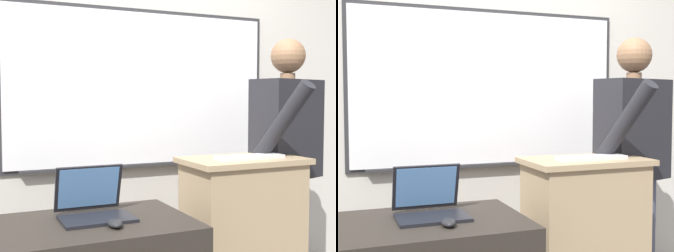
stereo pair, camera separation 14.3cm
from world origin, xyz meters
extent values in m
cube|color=beige|center=(0.00, 1.31, 1.46)|extent=(6.40, 0.12, 2.92)
cube|color=#2D2D30|center=(0.18, 1.24, 1.38)|extent=(1.86, 0.02, 1.05)
cube|color=white|center=(0.18, 1.24, 1.38)|extent=(1.81, 0.02, 1.00)
cube|color=#2D2D30|center=(0.18, 1.22, 0.86)|extent=(1.63, 0.04, 0.02)
cube|color=tan|center=(0.46, 0.47, 0.48)|extent=(0.61, 0.37, 0.95)
cube|color=tan|center=(0.46, 0.47, 0.97)|extent=(0.67, 0.41, 0.03)
cylinder|color=#474C60|center=(0.76, 0.60, 0.41)|extent=(0.13, 0.13, 0.81)
cylinder|color=#474C60|center=(1.02, 0.67, 0.41)|extent=(0.13, 0.13, 0.81)
cube|color=#232328|center=(0.89, 0.63, 1.12)|extent=(0.52, 0.34, 0.61)
cylinder|color=#8C6647|center=(0.89, 0.63, 1.44)|extent=(0.09, 0.09, 0.04)
sphere|color=#8C6647|center=(0.89, 0.63, 1.57)|extent=(0.21, 0.21, 0.21)
cylinder|color=#232328|center=(0.64, 0.38, 1.16)|extent=(0.20, 0.43, 0.51)
cylinder|color=#232328|center=(1.14, 0.71, 1.09)|extent=(0.08, 0.08, 0.58)
cube|color=black|center=(-0.42, 0.29, 0.78)|extent=(0.32, 0.22, 0.01)
cube|color=black|center=(-0.42, 0.43, 0.89)|extent=(0.31, 0.08, 0.22)
cube|color=#598CCC|center=(-0.42, 0.42, 0.90)|extent=(0.28, 0.06, 0.19)
cube|color=silver|center=(0.47, 0.42, 0.99)|extent=(0.38, 0.12, 0.02)
ellipsoid|color=black|center=(-0.38, 0.15, 0.79)|extent=(0.06, 0.10, 0.03)
camera|label=1|loc=(-0.97, -1.69, 1.31)|focal=50.00mm
camera|label=2|loc=(-0.84, -1.74, 1.31)|focal=50.00mm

